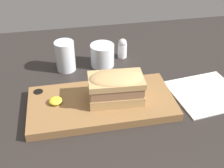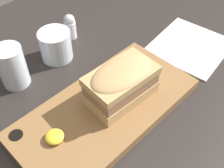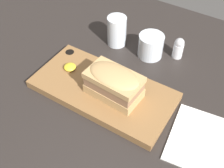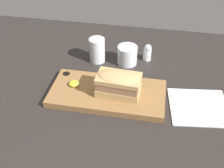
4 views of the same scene
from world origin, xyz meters
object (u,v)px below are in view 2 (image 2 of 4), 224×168
object	(u,v)px
serving_board	(106,109)
salt_shaker	(70,26)
wine_glass	(56,46)
napkin	(190,46)
sandwich	(121,82)
water_glass	(13,69)

from	to	relation	value
serving_board	salt_shaker	bearing A→B (deg)	65.62
wine_glass	napkin	distance (cm)	35.04
sandwich	wine_glass	size ratio (longest dim) A/B	1.89
sandwich	water_glass	bearing A→B (deg)	119.59
napkin	salt_shaker	bearing A→B (deg)	127.30
serving_board	napkin	xyz separation A→B (cm)	(31.13, -0.17, -0.96)
water_glass	salt_shaker	bearing A→B (deg)	12.49
serving_board	sandwich	world-z (taller)	sandwich
serving_board	napkin	distance (cm)	31.15
serving_board	sandwich	xyz separation A→B (cm)	(3.97, -0.52, 5.61)
water_glass	napkin	size ratio (longest dim) A/B	0.47
napkin	salt_shaker	xyz separation A→B (cm)	(-19.57, 25.69, 3.36)
sandwich	salt_shaker	xyz separation A→B (cm)	(7.60, 26.04, -3.21)
serving_board	water_glass	world-z (taller)	water_glass
serving_board	wine_glass	bearing A→B (deg)	79.85
sandwich	wine_glass	xyz separation A→B (cm)	(-0.10, 22.12, -3.36)
water_glass	wine_glass	bearing A→B (deg)	2.28
water_glass	napkin	world-z (taller)	water_glass
wine_glass	napkin	xyz separation A→B (cm)	(27.27, -21.77, -3.21)
serving_board	salt_shaker	distance (cm)	28.12
water_glass	salt_shaker	distance (cm)	20.38
napkin	salt_shaker	world-z (taller)	salt_shaker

